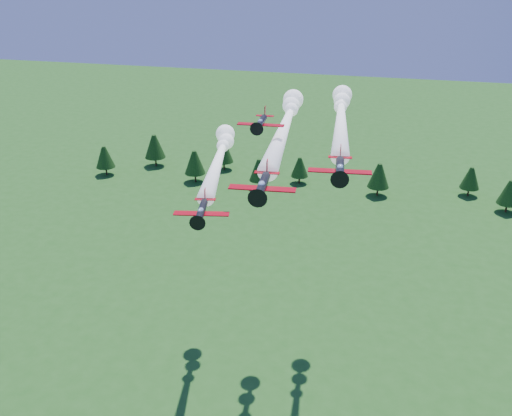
% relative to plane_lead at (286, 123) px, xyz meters
% --- Properties ---
extents(plane_lead, '(9.58, 47.77, 3.70)m').
position_rel_plane_lead_xyz_m(plane_lead, '(0.00, 0.00, 0.00)').
color(plane_lead, black).
rests_on(plane_lead, ground).
extents(plane_left, '(12.60, 41.07, 3.70)m').
position_rel_plane_lead_xyz_m(plane_left, '(-12.65, 4.65, -8.15)').
color(plane_left, black).
rests_on(plane_left, ground).
extents(plane_right, '(9.97, 46.06, 3.70)m').
position_rel_plane_lead_xyz_m(plane_right, '(7.86, 7.75, -0.34)').
color(plane_right, black).
rests_on(plane_right, ground).
extents(plane_slot, '(6.63, 7.20, 2.33)m').
position_rel_plane_lead_xyz_m(plane_slot, '(-1.46, -11.09, 3.03)').
color(plane_slot, black).
rests_on(plane_slot, ground).
extents(treeline, '(169.44, 21.88, 11.80)m').
position_rel_plane_lead_xyz_m(treeline, '(-9.20, 91.71, -41.34)').
color(treeline, '#382314').
rests_on(treeline, ground).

